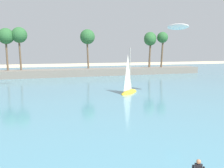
# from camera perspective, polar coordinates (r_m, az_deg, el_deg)

# --- Properties ---
(sea) EXTENTS (220.00, 95.74, 0.06)m
(sea) POSITION_cam_1_polar(r_m,az_deg,el_deg) (58.20, -13.58, 0.77)
(sea) COLOR teal
(sea) RESTS_ON ground
(palm_headland) EXTENTS (84.54, 6.33, 11.94)m
(palm_headland) POSITION_cam_1_polar(r_m,az_deg,el_deg) (65.91, -14.34, 4.49)
(palm_headland) COLOR slate
(palm_headland) RESTS_ON ground
(sailboat_near_shore) EXTENTS (4.61, 4.69, 7.33)m
(sailboat_near_shore) POSITION_cam_1_polar(r_m,az_deg,el_deg) (39.58, 3.72, -1.03)
(sailboat_near_shore) COLOR yellow
(sailboat_near_shore) RESTS_ON sea
(kite_aloft_drifting_left) EXTENTS (2.48, 4.17, 1.15)m
(kite_aloft_drifting_left) POSITION_cam_1_polar(r_m,az_deg,el_deg) (39.59, 14.15, 12.03)
(kite_aloft_drifting_left) COLOR white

